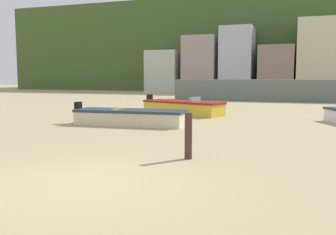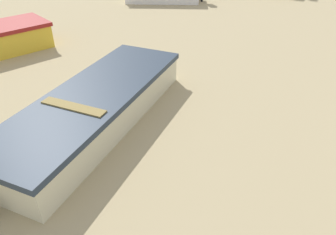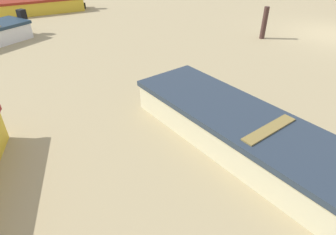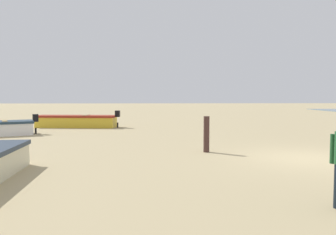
{
  "view_description": "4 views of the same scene",
  "coord_description": "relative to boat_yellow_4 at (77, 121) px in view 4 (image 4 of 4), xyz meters",
  "views": [
    {
      "loc": [
        4.26,
        -6.83,
        2.28
      ],
      "look_at": [
        -0.78,
        7.81,
        0.59
      ],
      "focal_mm": 39.84,
      "sensor_mm": 36.0,
      "label": 1
    },
    {
      "loc": [
        -7.72,
        5.27,
        3.92
      ],
      "look_at": [
        -2.9,
        7.7,
        0.43
      ],
      "focal_mm": 34.94,
      "sensor_mm": 36.0,
      "label": 2
    },
    {
      "loc": [
        -6.38,
        13.28,
        3.85
      ],
      "look_at": [
        -2.93,
        10.92,
        1.15
      ],
      "focal_mm": 30.79,
      "sensor_mm": 36.0,
      "label": 3
    },
    {
      "loc": [
        -10.88,
        4.97,
        2.04
      ],
      "look_at": [
        2.29,
        4.4,
        1.2
      ],
      "focal_mm": 37.06,
      "sensor_mm": 36.0,
      "label": 4
    }
  ],
  "objects": [
    {
      "name": "ground_plane",
      "position": [
        -11.55,
        -9.88,
        -0.39
      ],
      "size": [
        160.0,
        160.0,
        0.0
      ],
      "primitive_type": "plane",
      "color": "tan"
    },
    {
      "name": "boat_yellow_4",
      "position": [
        0.0,
        0.0,
        0.0
      ],
      "size": [
        1.93,
        5.44,
        1.09
      ],
      "rotation": [
        0.0,
        0.0,
        6.17
      ],
      "color": "gold",
      "rests_on": "ground"
    },
    {
      "name": "mooring_post_near_water",
      "position": [
        -10.09,
        -6.83,
        0.26
      ],
      "size": [
        0.21,
        0.21,
        1.3
      ],
      "primitive_type": "cylinder",
      "color": "#442C28",
      "rests_on": "ground"
    }
  ]
}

